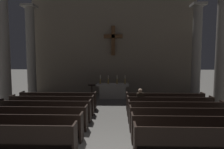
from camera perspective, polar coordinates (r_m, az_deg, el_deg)
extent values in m
cube|color=black|center=(6.56, -29.01, -16.71)|extent=(3.93, 0.40, 0.05)
cube|color=black|center=(6.28, -30.20, -15.04)|extent=(3.93, 0.05, 0.50)
cube|color=black|center=(6.78, -28.11, -17.98)|extent=(3.93, 0.04, 0.40)
cube|color=black|center=(5.81, -11.00, -18.50)|extent=(0.06, 0.50, 0.95)
cube|color=black|center=(7.36, -24.97, -14.14)|extent=(3.93, 0.40, 0.05)
cube|color=black|center=(7.09, -25.89, -12.59)|extent=(3.93, 0.05, 0.50)
cube|color=black|center=(7.59, -24.28, -15.34)|extent=(3.93, 0.04, 0.40)
cube|color=black|center=(6.70, -9.07, -15.20)|extent=(0.06, 0.50, 0.95)
cube|color=black|center=(8.21, -21.82, -12.05)|extent=(3.93, 0.40, 0.05)
cube|color=black|center=(7.93, -22.54, -10.60)|extent=(3.93, 0.05, 0.50)
cube|color=black|center=(8.43, -21.27, -13.18)|extent=(3.93, 0.04, 0.40)
cube|color=black|center=(7.61, -7.64, -12.67)|extent=(0.06, 0.50, 0.95)
cube|color=black|center=(9.08, -19.30, -10.33)|extent=(3.93, 0.40, 0.05)
cube|color=black|center=(8.81, -19.88, -8.97)|extent=(3.93, 0.05, 0.50)
cube|color=black|center=(9.30, -18.85, -11.39)|extent=(3.93, 0.04, 0.40)
cube|color=black|center=(8.55, -6.54, -10.69)|extent=(0.06, 0.50, 0.95)
cube|color=black|center=(9.93, -30.29, -9.12)|extent=(0.06, 0.50, 0.95)
cube|color=black|center=(9.97, -17.24, -8.90)|extent=(3.93, 0.40, 0.05)
cube|color=black|center=(9.70, -17.72, -7.63)|extent=(3.93, 0.05, 0.50)
cube|color=black|center=(10.19, -16.88, -9.89)|extent=(3.93, 0.04, 0.40)
cube|color=black|center=(9.49, -5.67, -9.09)|extent=(0.06, 0.50, 0.95)
cube|color=black|center=(10.75, -27.49, -7.96)|extent=(0.06, 0.50, 0.95)
cube|color=black|center=(10.88, -15.54, -7.69)|extent=(3.93, 0.40, 0.05)
cube|color=black|center=(10.61, -15.94, -6.50)|extent=(3.93, 0.05, 0.50)
cube|color=black|center=(11.10, -15.23, -8.63)|extent=(3.93, 0.04, 0.40)
cube|color=black|center=(10.44, -4.96, -7.79)|extent=(0.06, 0.50, 0.95)
cube|color=black|center=(11.60, -25.10, -6.95)|extent=(0.06, 0.50, 0.95)
cube|color=black|center=(6.23, 26.36, -17.77)|extent=(3.93, 0.40, 0.05)
cube|color=black|center=(5.94, 27.40, -16.09)|extent=(3.93, 0.05, 0.50)
cube|color=black|center=(6.46, 25.58, -19.04)|extent=(3.93, 0.04, 0.40)
cube|color=black|center=(5.70, 6.79, -18.92)|extent=(0.06, 0.50, 0.95)
cube|color=black|center=(7.07, 22.95, -14.87)|extent=(3.93, 0.40, 0.05)
cube|color=black|center=(6.78, 23.73, -13.30)|extent=(3.93, 0.05, 0.50)
cube|color=black|center=(7.30, 22.36, -16.08)|extent=(3.93, 0.04, 0.40)
cube|color=black|center=(6.60, 6.02, -15.46)|extent=(0.06, 0.50, 0.95)
cube|color=black|center=(7.94, 20.34, -12.57)|extent=(3.93, 0.40, 0.05)
cube|color=black|center=(7.66, 20.94, -11.10)|extent=(3.93, 0.05, 0.50)
cube|color=black|center=(8.18, 19.88, -13.71)|extent=(3.93, 0.04, 0.40)
cube|color=black|center=(7.53, 5.46, -12.85)|extent=(0.06, 0.50, 0.95)
cube|color=black|center=(8.84, 18.29, -10.71)|extent=(3.93, 0.40, 0.05)
cube|color=black|center=(8.56, 18.77, -9.33)|extent=(3.93, 0.05, 0.50)
cube|color=black|center=(9.07, 17.92, -11.78)|extent=(3.93, 0.04, 0.40)
cube|color=black|center=(8.47, 5.04, -10.82)|extent=(0.06, 0.50, 0.95)
cube|color=black|center=(9.56, 30.04, -9.64)|extent=(0.06, 0.50, 0.95)
cube|color=black|center=(9.76, 16.63, -9.19)|extent=(3.93, 0.40, 0.05)
cube|color=black|center=(9.48, 17.03, -7.90)|extent=(3.93, 0.05, 0.50)
cube|color=black|center=(9.98, 16.33, -10.19)|extent=(3.93, 0.04, 0.40)
cube|color=black|center=(9.42, 4.70, -9.19)|extent=(0.06, 0.50, 0.95)
cube|color=black|center=(10.41, 27.46, -8.37)|extent=(0.06, 0.50, 0.95)
cube|color=black|center=(10.68, 15.28, -7.92)|extent=(3.93, 0.40, 0.05)
cube|color=black|center=(10.41, 15.60, -6.72)|extent=(3.93, 0.05, 0.50)
cube|color=black|center=(10.91, 15.03, -8.86)|extent=(3.93, 0.04, 0.40)
cube|color=black|center=(10.38, 4.42, -7.86)|extent=(0.06, 0.50, 0.95)
cube|color=black|center=(11.29, 25.29, -7.28)|extent=(0.06, 0.50, 0.95)
cube|color=gray|center=(11.89, -28.84, -8.67)|extent=(0.82, 0.82, 0.20)
cylinder|color=gray|center=(11.58, -29.47, 5.86)|extent=(0.59, 0.59, 6.17)
cube|color=gray|center=(11.53, 29.20, -9.09)|extent=(0.82, 0.82, 0.20)
cylinder|color=gray|center=(11.22, 29.86, 5.89)|extent=(0.59, 0.59, 6.17)
cube|color=gray|center=(14.61, -22.54, -5.96)|extent=(0.82, 0.82, 0.20)
cylinder|color=gray|center=(14.36, -22.94, 5.82)|extent=(0.59, 0.59, 6.17)
cube|color=gray|center=(14.77, -23.38, 18.18)|extent=(0.88, 0.88, 0.16)
cube|color=gray|center=(14.32, 23.41, -6.21)|extent=(0.82, 0.82, 0.20)
cylinder|color=gray|center=(14.07, 23.83, 5.81)|extent=(0.59, 0.59, 6.17)
cube|color=gray|center=(14.49, 24.30, 18.42)|extent=(0.88, 0.88, 0.16)
cube|color=#A8A399|center=(13.22, 0.18, -5.20)|extent=(1.76, 0.72, 0.88)
cube|color=#A8A399|center=(13.14, 0.18, -3.06)|extent=(2.20, 0.90, 0.12)
cube|color=silver|center=(13.13, 0.18, -2.78)|extent=(2.09, 0.86, 0.01)
cylinder|color=#B79338|center=(13.18, -3.52, -2.68)|extent=(0.16, 0.16, 0.02)
cylinder|color=#B79338|center=(13.16, -3.52, -2.03)|extent=(0.07, 0.07, 0.32)
cylinder|color=silver|center=(13.13, -3.53, -0.76)|extent=(0.04, 0.04, 0.27)
cylinder|color=#B79338|center=(13.14, -1.13, -2.70)|extent=(0.16, 0.16, 0.02)
cylinder|color=#B79338|center=(13.12, -1.13, -2.05)|extent=(0.07, 0.07, 0.32)
cylinder|color=silver|center=(13.09, -1.13, -0.76)|extent=(0.04, 0.04, 0.27)
cylinder|color=#B79338|center=(13.12, 1.49, -2.71)|extent=(0.16, 0.16, 0.02)
cylinder|color=#B79338|center=(13.10, 1.49, -2.06)|extent=(0.07, 0.07, 0.32)
cylinder|color=silver|center=(13.07, 1.49, -0.77)|extent=(0.04, 0.04, 0.27)
cylinder|color=#B79338|center=(13.13, 3.89, -2.71)|extent=(0.16, 0.16, 0.02)
cylinder|color=#B79338|center=(13.11, 3.90, -2.06)|extent=(0.07, 0.07, 0.32)
cylinder|color=silver|center=(13.08, 3.91, -0.78)|extent=(0.04, 0.04, 0.27)
cube|color=gray|center=(14.65, 0.37, 8.48)|extent=(12.17, 0.25, 7.34)
cube|color=brown|center=(14.42, 0.34, 10.00)|extent=(0.26, 0.26, 2.17)
cube|color=brown|center=(14.46, 0.34, 11.28)|extent=(1.39, 0.26, 0.26)
cylinder|color=black|center=(12.23, -6.02, -8.07)|extent=(0.36, 0.36, 0.04)
cylinder|color=black|center=(12.13, -6.04, -5.75)|extent=(0.10, 0.10, 1.05)
cube|color=black|center=(12.04, -6.07, -3.15)|extent=(0.44, 0.31, 0.15)
cube|color=#26262B|center=(9.72, 8.12, -10.29)|extent=(0.24, 0.14, 0.45)
cube|color=#26262B|center=(9.53, 8.23, -8.84)|extent=(0.28, 0.36, 0.12)
cube|color=#2D2319|center=(9.33, 8.34, -7.07)|extent=(0.32, 0.20, 0.54)
sphere|color=beige|center=(9.26, 8.37, -4.76)|extent=(0.20, 0.20, 0.20)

